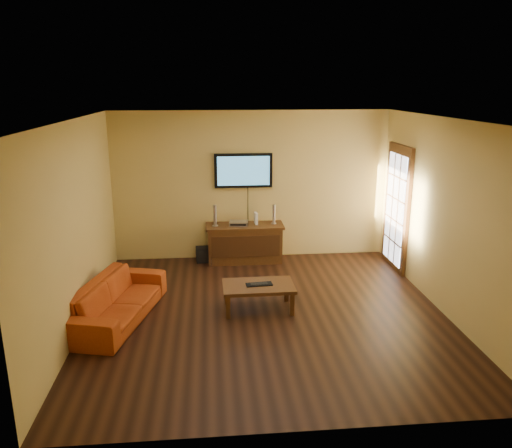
{
  "coord_description": "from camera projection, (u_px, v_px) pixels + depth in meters",
  "views": [
    {
      "loc": [
        -0.75,
        -6.41,
        3.13
      ],
      "look_at": [
        -0.07,
        0.8,
        1.1
      ],
      "focal_mm": 35.0,
      "sensor_mm": 36.0,
      "label": 1
    }
  ],
  "objects": [
    {
      "name": "ground_plane",
      "position": [
        266.0,
        314.0,
        7.06
      ],
      "size": [
        5.0,
        5.0,
        0.0
      ],
      "primitive_type": "plane",
      "color": "black",
      "rests_on": "ground"
    },
    {
      "name": "media_console",
      "position": [
        245.0,
        243.0,
        9.08
      ],
      "size": [
        1.4,
        0.54,
        0.69
      ],
      "color": "#41240E",
      "rests_on": "ground"
    },
    {
      "name": "av_receiver",
      "position": [
        239.0,
        223.0,
        8.97
      ],
      "size": [
        0.35,
        0.27,
        0.08
      ],
      "primitive_type": "cube",
      "rotation": [
        0.0,
        0.0,
        -0.12
      ],
      "color": "silver",
      "rests_on": "media_console"
    },
    {
      "name": "subwoofer",
      "position": [
        203.0,
        254.0,
        9.13
      ],
      "size": [
        0.28,
        0.28,
        0.26
      ],
      "primitive_type": "cube",
      "rotation": [
        0.0,
        0.0,
        0.08
      ],
      "color": "black",
      "rests_on": "ground"
    },
    {
      "name": "french_door",
      "position": [
        397.0,
        209.0,
        8.62
      ],
      "size": [
        0.07,
        1.02,
        2.22
      ],
      "color": "#41240E",
      "rests_on": "ground"
    },
    {
      "name": "television",
      "position": [
        243.0,
        171.0,
        8.95
      ],
      "size": [
        1.04,
        0.08,
        0.62
      ],
      "color": "black",
      "rests_on": "ground"
    },
    {
      "name": "sofa",
      "position": [
        116.0,
        294.0,
        6.8
      ],
      "size": [
        1.02,
        2.0,
        0.75
      ],
      "primitive_type": "imported",
      "rotation": [
        0.0,
        0.0,
        1.32
      ],
      "color": "#A83E12",
      "rests_on": "ground"
    },
    {
      "name": "speaker_left",
      "position": [
        215.0,
        216.0,
        8.88
      ],
      "size": [
        0.11,
        0.11,
        0.39
      ],
      "color": "silver",
      "rests_on": "media_console"
    },
    {
      "name": "speaker_right",
      "position": [
        274.0,
        215.0,
        9.03
      ],
      "size": [
        0.1,
        0.1,
        0.35
      ],
      "color": "silver",
      "rests_on": "media_console"
    },
    {
      "name": "bottle",
      "position": [
        211.0,
        261.0,
        8.9
      ],
      "size": [
        0.07,
        0.07,
        0.21
      ],
      "color": "white",
      "rests_on": "ground"
    },
    {
      "name": "game_console",
      "position": [
        256.0,
        218.0,
        9.03
      ],
      "size": [
        0.06,
        0.16,
        0.22
      ],
      "primitive_type": "cube",
      "rotation": [
        0.0,
        0.0,
        0.12
      ],
      "color": "white",
      "rests_on": "media_console"
    },
    {
      "name": "room_walls",
      "position": [
        262.0,
        188.0,
        7.2
      ],
      "size": [
        5.0,
        5.0,
        5.0
      ],
      "color": "#D5BA67",
      "rests_on": "ground"
    },
    {
      "name": "keyboard",
      "position": [
        259.0,
        284.0,
        7.09
      ],
      "size": [
        0.38,
        0.17,
        0.02
      ],
      "color": "black",
      "rests_on": "coffee_table"
    },
    {
      "name": "coffee_table",
      "position": [
        258.0,
        288.0,
        7.11
      ],
      "size": [
        1.02,
        0.62,
        0.38
      ],
      "color": "#41240E",
      "rests_on": "ground"
    }
  ]
}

